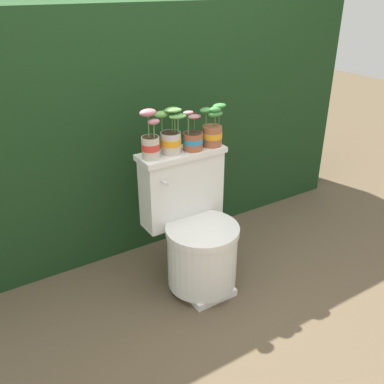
% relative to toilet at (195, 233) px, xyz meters
% --- Properties ---
extents(ground_plane, '(12.00, 12.00, 0.00)m').
position_rel_toilet_xyz_m(ground_plane, '(-0.03, -0.08, -0.34)').
color(ground_plane, brown).
extents(hedge_backdrop, '(3.22, 0.82, 1.52)m').
position_rel_toilet_xyz_m(hedge_backdrop, '(-0.03, 0.91, 0.42)').
color(hedge_backdrop, '#193819').
rests_on(hedge_backdrop, ground).
extents(toilet, '(0.50, 0.51, 0.79)m').
position_rel_toilet_xyz_m(toilet, '(0.00, 0.00, 0.00)').
color(toilet, white).
rests_on(toilet, ground).
extents(potted_plant_left, '(0.10, 0.10, 0.27)m').
position_rel_toilet_xyz_m(potted_plant_left, '(-0.19, 0.13, 0.54)').
color(potted_plant_left, beige).
rests_on(potted_plant_left, toilet).
extents(potted_plant_midleft, '(0.16, 0.12, 0.25)m').
position_rel_toilet_xyz_m(potted_plant_midleft, '(-0.06, 0.15, 0.55)').
color(potted_plant_midleft, beige).
rests_on(potted_plant_midleft, toilet).
extents(potted_plant_middle, '(0.14, 0.12, 0.23)m').
position_rel_toilet_xyz_m(potted_plant_middle, '(0.06, 0.13, 0.51)').
color(potted_plant_middle, '#9E5638').
rests_on(potted_plant_middle, toilet).
extents(potted_plant_midright, '(0.15, 0.11, 0.23)m').
position_rel_toilet_xyz_m(potted_plant_midright, '(0.19, 0.12, 0.54)').
color(potted_plant_midright, '#9E5638').
rests_on(potted_plant_midright, toilet).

